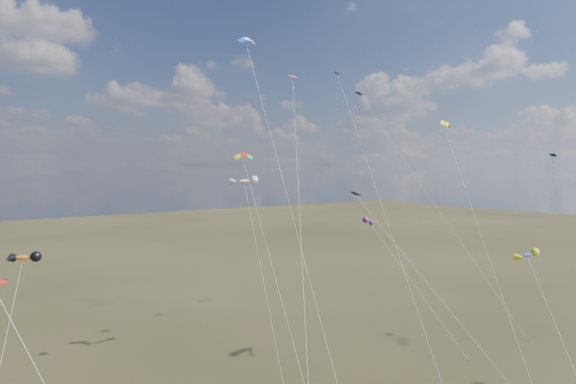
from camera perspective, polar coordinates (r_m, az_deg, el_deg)
diamond_black_high at (r=75.14m, az=8.83°, el=7.30°), size 9.77×21.71×32.50m
diamond_navy_tall at (r=65.80m, az=6.20°, el=9.19°), size 11.11×27.81×34.04m
diamond_black_mid at (r=49.60m, az=12.49°, el=-6.35°), size 7.68×16.07×19.34m
diamond_red_low at (r=31.46m, az=-29.37°, el=-13.35°), size 7.06×8.80×16.17m
diamond_navy_right at (r=73.67m, az=27.92°, el=0.40°), size 2.86×21.08×23.39m
diamond_orange_center at (r=51.21m, az=1.02°, el=3.07°), size 14.46×21.96×32.23m
parafoil_yellow at (r=62.19m, az=17.19°, el=7.35°), size 11.41×19.28×27.53m
parafoil_blue_white at (r=58.97m, az=-4.48°, el=16.28°), size 3.89×21.14×36.38m
parafoil_tricolor at (r=62.78m, az=-4.90°, el=4.00°), size 6.20×20.82×23.75m
novelty_orange_black at (r=51.69m, az=-27.41°, el=-6.55°), size 6.18×11.17×14.25m
novelty_white_purple at (r=60.67m, az=9.13°, el=-3.29°), size 7.55×10.17×15.78m
novelty_redwhite_stripe at (r=63.21m, az=-4.85°, el=1.16°), size 5.56×14.54×20.53m
novelty_blue_yellow at (r=45.85m, az=25.13°, el=-6.47°), size 5.07×9.90×15.10m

